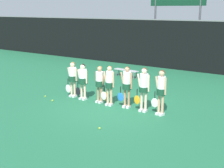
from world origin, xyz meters
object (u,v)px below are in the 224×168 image
at_px(scoreboard, 177,4).
at_px(tennis_ball_5, 100,128).
at_px(bench_courtside, 126,71).
at_px(tennis_ball_4, 45,96).
at_px(player_1, 83,79).
at_px(tennis_ball_3, 52,101).
at_px(tennis_ball_1, 112,102).
at_px(player_2, 100,82).
at_px(player_5, 144,86).
at_px(tennis_ball_2, 83,90).
at_px(player_4, 127,84).
at_px(player_0, 73,76).
at_px(tennis_ball_0, 69,90).
at_px(player_3, 109,83).
at_px(player_6, 161,89).

xyz_separation_m(scoreboard, tennis_ball_5, (2.75, -12.37, -4.25)).
height_order(bench_courtside, tennis_ball_4, bench_courtside).
bearing_deg(player_1, tennis_ball_3, -130.87).
xyz_separation_m(bench_courtside, tennis_ball_1, (2.27, -4.76, -0.34)).
xyz_separation_m(player_2, tennis_ball_5, (1.83, -2.46, -0.90)).
distance_m(player_5, tennis_ball_2, 4.27).
bearing_deg(bench_courtside, player_4, -50.96).
distance_m(player_0, tennis_ball_1, 2.22).
height_order(scoreboard, tennis_ball_4, scoreboard).
height_order(tennis_ball_0, tennis_ball_5, same).
height_order(player_3, player_4, player_4).
relative_size(tennis_ball_3, tennis_ball_4, 1.08).
height_order(player_2, tennis_ball_2, player_2).
xyz_separation_m(player_5, tennis_ball_4, (-4.71, -0.77, -1.01)).
height_order(player_1, tennis_ball_4, player_1).
xyz_separation_m(player_6, tennis_ball_4, (-5.45, -0.78, -1.01)).
relative_size(player_0, tennis_ball_1, 24.67).
height_order(player_0, player_6, player_6).
height_order(scoreboard, tennis_ball_2, scoreboard).
bearing_deg(scoreboard, bench_courtside, -100.56).
relative_size(player_6, tennis_ball_3, 25.11).
bearing_deg(player_2, player_3, -7.52).
relative_size(player_0, tennis_ball_5, 23.90).
bearing_deg(tennis_ball_2, tennis_ball_0, -143.58).
bearing_deg(player_3, player_2, 163.82).
relative_size(tennis_ball_0, tennis_ball_3, 0.98).
bearing_deg(tennis_ball_2, tennis_ball_3, -88.34).
distance_m(player_1, player_4, 2.22).
height_order(player_4, tennis_ball_2, player_4).
relative_size(player_3, player_6, 0.96).
distance_m(player_0, player_5, 3.69).
distance_m(player_6, tennis_ball_5, 2.88).
bearing_deg(tennis_ball_3, tennis_ball_5, -21.18).
bearing_deg(player_1, tennis_ball_1, 13.96).
relative_size(bench_courtside, player_2, 1.03).
bearing_deg(scoreboard, player_0, -93.79).
xyz_separation_m(player_4, tennis_ball_1, (-0.87, 0.18, -0.97)).
distance_m(scoreboard, tennis_ball_0, 10.27).
xyz_separation_m(player_6, tennis_ball_1, (-2.42, 0.23, -1.01)).
bearing_deg(tennis_ball_1, tennis_ball_4, -161.68).
height_order(tennis_ball_1, tennis_ball_2, tennis_ball_2).
bearing_deg(player_2, tennis_ball_3, -149.24).
relative_size(player_2, player_4, 0.94).
bearing_deg(tennis_ball_0, player_2, -15.76).
bearing_deg(player_6, player_3, -167.19).
relative_size(player_3, tennis_ball_1, 25.41).
bearing_deg(scoreboard, player_6, -69.10).
relative_size(player_3, tennis_ball_3, 24.01).
bearing_deg(player_1, player_5, 2.73).
relative_size(tennis_ball_2, tennis_ball_4, 1.06).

